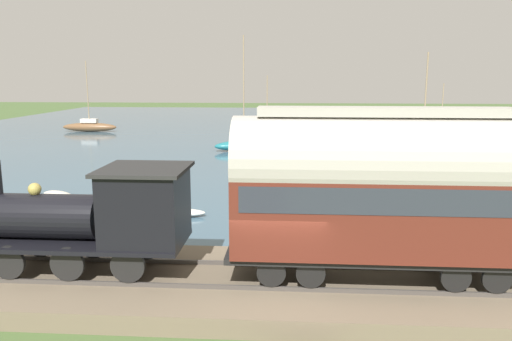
# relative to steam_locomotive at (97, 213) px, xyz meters

# --- Properties ---
(ground_plane) EXTENTS (200.00, 200.00, 0.00)m
(ground_plane) POSITION_rel_steam_locomotive_xyz_m (-0.40, -5.04, -2.27)
(ground_plane) COLOR #476033
(harbor_water) EXTENTS (80.00, 80.00, 0.01)m
(harbor_water) POSITION_rel_steam_locomotive_xyz_m (42.79, -5.04, -2.26)
(harbor_water) COLOR #426075
(harbor_water) RESTS_ON ground
(rail_embankment) EXTENTS (4.98, 56.00, 0.64)m
(rail_embankment) POSITION_rel_steam_locomotive_xyz_m (0.00, -5.04, -2.01)
(rail_embankment) COLOR #756651
(rail_embankment) RESTS_ON ground
(steam_locomotive) EXTENTS (2.31, 6.57, 3.09)m
(steam_locomotive) POSITION_rel_steam_locomotive_xyz_m (0.00, 0.00, 0.00)
(steam_locomotive) COLOR black
(steam_locomotive) RESTS_ON rail_embankment
(passenger_coach) EXTENTS (2.41, 8.14, 4.62)m
(passenger_coach) POSITION_rel_steam_locomotive_xyz_m (0.00, -7.75, 0.90)
(passenger_coach) COLOR black
(passenger_coach) RESTS_ON rail_embankment
(sailboat_teal) EXTENTS (3.10, 5.11, 9.18)m
(sailboat_teal) POSITION_rel_steam_locomotive_xyz_m (27.23, -1.55, -1.77)
(sailboat_teal) COLOR #1E707A
(sailboat_teal) RESTS_ON harbor_water
(sailboat_green) EXTENTS (1.84, 4.70, 7.46)m
(sailboat_green) POSITION_rel_steam_locomotive_xyz_m (18.75, -13.67, -1.50)
(sailboat_green) COLOR #236B42
(sailboat_green) RESTS_ON harbor_water
(sailboat_brown) EXTENTS (1.33, 6.00, 7.61)m
(sailboat_brown) POSITION_rel_steam_locomotive_xyz_m (40.12, 16.68, -1.69)
(sailboat_brown) COLOR brown
(sailboat_brown) RESTS_ON harbor_water
(sailboat_white) EXTENTS (2.86, 5.52, 6.06)m
(sailboat_white) POSITION_rel_steam_locomotive_xyz_m (34.37, -3.10, -1.55)
(sailboat_white) COLOR white
(sailboat_white) RESTS_ON harbor_water
(sailboat_yellow) EXTENTS (2.46, 3.61, 5.32)m
(sailboat_yellow) POSITION_rel_steam_locomotive_xyz_m (36.65, -20.00, -1.73)
(sailboat_yellow) COLOR gold
(sailboat_yellow) RESTS_ON harbor_water
(rowboat_near_shore) EXTENTS (1.64, 2.26, 0.52)m
(rowboat_near_shore) POSITION_rel_steam_locomotive_xyz_m (9.83, 5.89, -2.00)
(rowboat_near_shore) COLOR beige
(rowboat_near_shore) RESTS_ON harbor_water
(rowboat_far_out) EXTENTS (2.27, 1.92, 0.45)m
(rowboat_far_out) POSITION_rel_steam_locomotive_xyz_m (7.45, -4.82, -2.04)
(rowboat_far_out) COLOR beige
(rowboat_far_out) RESTS_ON harbor_water
(rowboat_mid_harbor) EXTENTS (0.86, 2.79, 0.33)m
(rowboat_mid_harbor) POSITION_rel_steam_locomotive_xyz_m (7.66, -0.30, -2.09)
(rowboat_mid_harbor) COLOR silver
(rowboat_mid_harbor) RESTS_ON harbor_water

